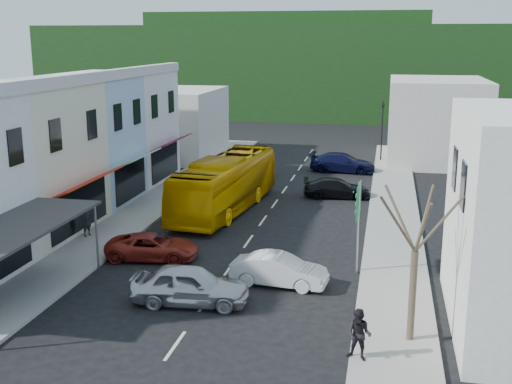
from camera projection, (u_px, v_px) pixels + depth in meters
name	position (u px, v px, depth m)	size (l,w,h in m)	color
ground	(230.00, 267.00, 29.91)	(120.00, 120.00, 0.00)	black
sidewalk_left	(154.00, 204.00, 40.88)	(3.00, 52.00, 0.15)	gray
sidewalk_right	(393.00, 217.00, 37.95)	(3.00, 52.00, 0.15)	gray
shopfront_row	(36.00, 155.00, 36.18)	(8.25, 30.00, 8.00)	beige
distant_block_left	(172.00, 123.00, 57.26)	(8.00, 10.00, 6.00)	#B7B2A8
distant_block_right	(436.00, 120.00, 55.50)	(8.00, 12.00, 7.00)	#B7B2A8
hillside	(330.00, 65.00, 90.60)	(80.00, 26.00, 14.00)	black
bus	(226.00, 186.00, 39.43)	(2.50, 11.60, 3.10)	#D89800
car_silver	(190.00, 287.00, 25.64)	(1.80, 4.40, 1.40)	silver
car_white	(279.00, 270.00, 27.59)	(1.80, 4.40, 1.40)	silver
car_red	(152.00, 245.00, 30.88)	(1.90, 4.60, 1.40)	maroon
car_black_near	(337.00, 187.00, 42.80)	(1.84, 4.50, 1.40)	black
car_black_far	(249.00, 167.00, 49.56)	(1.80, 4.40, 1.40)	black
car_navy_far	(342.00, 163.00, 51.02)	(1.84, 4.50, 1.40)	black
pedestrian_left	(87.00, 220.00, 33.97)	(0.60, 0.40, 1.70)	black
pedestrian_right	(359.00, 335.00, 20.85)	(0.70, 0.44, 1.70)	black
direction_sign	(358.00, 228.00, 28.66)	(0.30, 1.92, 4.26)	#0E5A2F
street_tree	(415.00, 252.00, 21.72)	(2.71, 2.71, 6.74)	#382E22
traffic_signal	(382.00, 131.00, 54.90)	(0.92, 1.17, 5.24)	black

